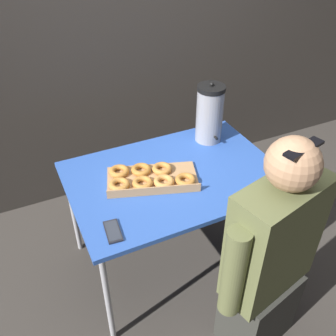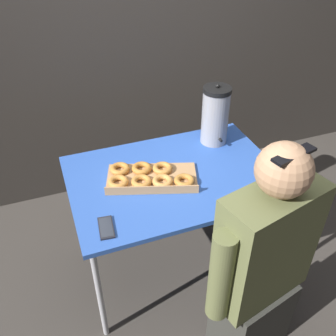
% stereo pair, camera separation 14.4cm
% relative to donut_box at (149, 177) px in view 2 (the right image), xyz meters
% --- Properties ---
extents(ground_plane, '(12.00, 12.00, 0.00)m').
position_rel_donut_box_xyz_m(ground_plane, '(0.15, -0.00, -0.76)').
color(ground_plane, '#3D3833').
extents(back_wall, '(6.00, 0.11, 2.54)m').
position_rel_donut_box_xyz_m(back_wall, '(0.15, 1.04, 0.52)').
color(back_wall, '#38332D').
rests_on(back_wall, ground).
extents(folding_table, '(1.21, 0.83, 0.73)m').
position_rel_donut_box_xyz_m(folding_table, '(0.15, -0.00, -0.07)').
color(folding_table, '#2D56B2').
rests_on(folding_table, ground).
extents(donut_box, '(0.56, 0.41, 0.05)m').
position_rel_donut_box_xyz_m(donut_box, '(0.00, 0.00, 0.00)').
color(donut_box, tan).
rests_on(donut_box, folding_table).
extents(coffee_urn, '(0.18, 0.20, 0.40)m').
position_rel_donut_box_xyz_m(coffee_urn, '(0.52, 0.25, 0.17)').
color(coffee_urn, '#939399').
rests_on(coffee_urn, folding_table).
extents(cell_phone, '(0.09, 0.16, 0.01)m').
position_rel_donut_box_xyz_m(cell_phone, '(-0.31, -0.29, -0.02)').
color(cell_phone, black).
rests_on(cell_phone, folding_table).
extents(person_seated, '(0.62, 0.34, 1.31)m').
position_rel_donut_box_xyz_m(person_seated, '(0.33, -0.68, -0.14)').
color(person_seated, '#33332D').
rests_on(person_seated, ground).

